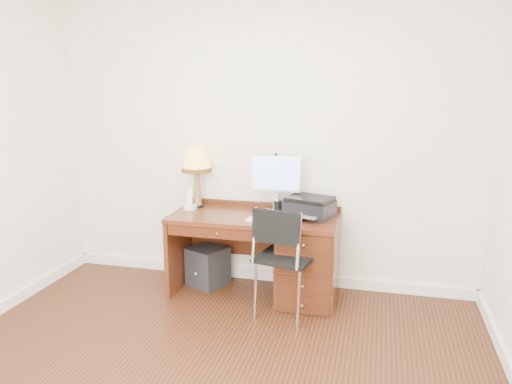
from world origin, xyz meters
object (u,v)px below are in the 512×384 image
(chair, at_px, (285,251))
(printer, at_px, (310,207))
(monitor, at_px, (276,177))
(equipment_box, at_px, (208,266))
(phone, at_px, (190,203))
(desk, at_px, (289,254))
(leg_lamp, at_px, (197,163))

(chair, bearing_deg, printer, 87.58)
(monitor, relative_size, equipment_box, 1.40)
(monitor, height_order, phone, monitor)
(desk, bearing_deg, monitor, 134.59)
(desk, xyz_separation_m, printer, (0.16, 0.09, 0.42))
(monitor, bearing_deg, equipment_box, -176.68)
(monitor, distance_m, printer, 0.41)
(leg_lamp, bearing_deg, printer, -3.77)
(monitor, distance_m, equipment_box, 1.10)
(phone, bearing_deg, printer, 4.14)
(chair, bearing_deg, desk, 107.21)
(phone, relative_size, equipment_box, 0.55)
(desk, relative_size, monitor, 2.87)
(phone, bearing_deg, monitor, 9.67)
(desk, xyz_separation_m, chair, (0.03, -0.39, 0.16))
(monitor, bearing_deg, phone, -175.44)
(monitor, height_order, printer, monitor)
(monitor, height_order, equipment_box, monitor)
(desk, relative_size, leg_lamp, 2.60)
(printer, bearing_deg, desk, -132.96)
(printer, relative_size, equipment_box, 1.27)
(printer, bearing_deg, monitor, -175.11)
(leg_lamp, height_order, equipment_box, leg_lamp)
(leg_lamp, xyz_separation_m, phone, (-0.04, -0.10, -0.36))
(monitor, xyz_separation_m, printer, (0.32, -0.07, -0.24))
(monitor, bearing_deg, leg_lamp, 177.26)
(monitor, height_order, leg_lamp, leg_lamp)
(printer, height_order, phone, phone)
(phone, distance_m, equipment_box, 0.64)
(monitor, bearing_deg, chair, -73.33)
(leg_lamp, bearing_deg, equipment_box, -31.22)
(desk, relative_size, phone, 7.34)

